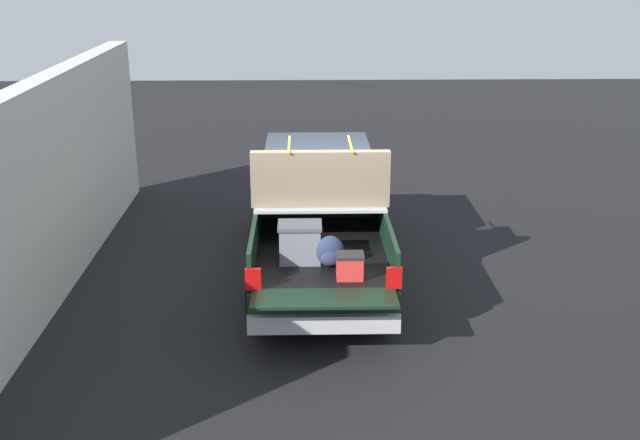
# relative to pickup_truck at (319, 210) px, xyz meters

# --- Properties ---
(ground_plane) EXTENTS (40.00, 40.00, 0.00)m
(ground_plane) POSITION_rel_pickup_truck_xyz_m (-0.34, -0.00, -0.94)
(ground_plane) COLOR black
(pickup_truck) EXTENTS (6.05, 2.06, 2.23)m
(pickup_truck) POSITION_rel_pickup_truck_xyz_m (0.00, 0.00, 0.00)
(pickup_truck) COLOR black
(pickup_truck) RESTS_ON ground_plane
(building_facade) EXTENTS (10.70, 0.36, 3.19)m
(building_facade) POSITION_rel_pickup_truck_xyz_m (-1.12, 3.99, 0.65)
(building_facade) COLOR silver
(building_facade) RESTS_ON ground_plane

